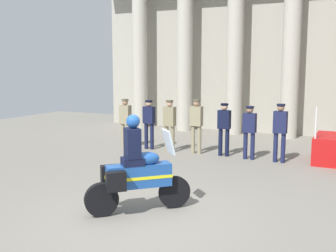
{
  "coord_description": "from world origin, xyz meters",
  "views": [
    {
      "loc": [
        3.64,
        -6.26,
        2.76
      ],
      "look_at": [
        -0.9,
        3.02,
        1.28
      ],
      "focal_mm": 43.61,
      "sensor_mm": 36.0,
      "label": 1
    }
  ],
  "objects_px": {
    "officer_in_row_0": "(125,119)",
    "officer_in_row_3": "(196,122)",
    "officer_in_row_2": "(170,122)",
    "officer_in_row_5": "(249,128)",
    "officer_in_row_1": "(149,120)",
    "motorcycle_with_rider": "(135,172)",
    "officer_in_row_6": "(280,128)",
    "officer_in_row_4": "(224,125)"
  },
  "relations": [
    {
      "from": "motorcycle_with_rider",
      "to": "officer_in_row_4",
      "type": "bearing_deg",
      "value": 45.83
    },
    {
      "from": "officer_in_row_0",
      "to": "officer_in_row_4",
      "type": "xyz_separation_m",
      "value": [
        3.52,
        0.16,
        -0.01
      ]
    },
    {
      "from": "officer_in_row_2",
      "to": "motorcycle_with_rider",
      "type": "bearing_deg",
      "value": 111.61
    },
    {
      "from": "officer_in_row_0",
      "to": "officer_in_row_3",
      "type": "xyz_separation_m",
      "value": [
        2.6,
        0.11,
        0.04
      ]
    },
    {
      "from": "officer_in_row_0",
      "to": "motorcycle_with_rider",
      "type": "distance_m",
      "value": 6.52
    },
    {
      "from": "officer_in_row_6",
      "to": "motorcycle_with_rider",
      "type": "height_order",
      "value": "motorcycle_with_rider"
    },
    {
      "from": "officer_in_row_1",
      "to": "officer_in_row_6",
      "type": "xyz_separation_m",
      "value": [
        4.39,
        -0.08,
        0.03
      ]
    },
    {
      "from": "officer_in_row_6",
      "to": "officer_in_row_4",
      "type": "bearing_deg",
      "value": -2.0
    },
    {
      "from": "officer_in_row_3",
      "to": "officer_in_row_4",
      "type": "xyz_separation_m",
      "value": [
        0.92,
        0.05,
        -0.05
      ]
    },
    {
      "from": "motorcycle_with_rider",
      "to": "officer_in_row_3",
      "type": "bearing_deg",
      "value": 55.21
    },
    {
      "from": "officer_in_row_1",
      "to": "officer_in_row_4",
      "type": "distance_m",
      "value": 2.65
    },
    {
      "from": "officer_in_row_1",
      "to": "officer_in_row_5",
      "type": "xyz_separation_m",
      "value": [
        3.48,
        -0.06,
        -0.03
      ]
    },
    {
      "from": "officer_in_row_4",
      "to": "officer_in_row_3",
      "type": "bearing_deg",
      "value": 5.51
    },
    {
      "from": "officer_in_row_3",
      "to": "motorcycle_with_rider",
      "type": "bearing_deg",
      "value": 102.57
    },
    {
      "from": "officer_in_row_2",
      "to": "officer_in_row_4",
      "type": "height_order",
      "value": "officer_in_row_2"
    },
    {
      "from": "officer_in_row_2",
      "to": "motorcycle_with_rider",
      "type": "xyz_separation_m",
      "value": [
        1.89,
        -5.4,
        -0.22
      ]
    },
    {
      "from": "officer_in_row_4",
      "to": "officer_in_row_2",
      "type": "bearing_deg",
      "value": 8.19
    },
    {
      "from": "officer_in_row_6",
      "to": "officer_in_row_1",
      "type": "bearing_deg",
      "value": 1.31
    },
    {
      "from": "officer_in_row_0",
      "to": "officer_in_row_6",
      "type": "xyz_separation_m",
      "value": [
        5.26,
        0.03,
        0.02
      ]
    },
    {
      "from": "officer_in_row_1",
      "to": "motorcycle_with_rider",
      "type": "relative_size",
      "value": 0.88
    },
    {
      "from": "officer_in_row_0",
      "to": "officer_in_row_5",
      "type": "relative_size",
      "value": 1.04
    },
    {
      "from": "officer_in_row_1",
      "to": "officer_in_row_6",
      "type": "height_order",
      "value": "officer_in_row_6"
    },
    {
      "from": "officer_in_row_0",
      "to": "officer_in_row_1",
      "type": "bearing_deg",
      "value": -170.54
    },
    {
      "from": "officer_in_row_0",
      "to": "officer_in_row_1",
      "type": "relative_size",
      "value": 1.01
    },
    {
      "from": "officer_in_row_6",
      "to": "motorcycle_with_rider",
      "type": "xyz_separation_m",
      "value": [
        -1.66,
        -5.46,
        -0.22
      ]
    },
    {
      "from": "officer_in_row_0",
      "to": "officer_in_row_4",
      "type": "distance_m",
      "value": 3.52
    },
    {
      "from": "officer_in_row_1",
      "to": "officer_in_row_3",
      "type": "height_order",
      "value": "officer_in_row_3"
    },
    {
      "from": "officer_in_row_0",
      "to": "officer_in_row_3",
      "type": "bearing_deg",
      "value": -175.19
    },
    {
      "from": "motorcycle_with_rider",
      "to": "officer_in_row_5",
      "type": "bearing_deg",
      "value": 37.18
    },
    {
      "from": "officer_in_row_2",
      "to": "officer_in_row_6",
      "type": "distance_m",
      "value": 3.55
    },
    {
      "from": "officer_in_row_2",
      "to": "officer_in_row_5",
      "type": "xyz_separation_m",
      "value": [
        2.64,
        0.07,
        -0.05
      ]
    },
    {
      "from": "officer_in_row_3",
      "to": "officer_in_row_6",
      "type": "relative_size",
      "value": 1.02
    },
    {
      "from": "officer_in_row_0",
      "to": "officer_in_row_2",
      "type": "distance_m",
      "value": 1.72
    },
    {
      "from": "officer_in_row_1",
      "to": "motorcycle_with_rider",
      "type": "bearing_deg",
      "value": 118.59
    },
    {
      "from": "officer_in_row_4",
      "to": "officer_in_row_6",
      "type": "xyz_separation_m",
      "value": [
        1.74,
        -0.13,
        0.04
      ]
    },
    {
      "from": "officer_in_row_3",
      "to": "officer_in_row_5",
      "type": "xyz_separation_m",
      "value": [
        1.75,
        -0.06,
        -0.08
      ]
    },
    {
      "from": "officer_in_row_2",
      "to": "motorcycle_with_rider",
      "type": "relative_size",
      "value": 0.9
    },
    {
      "from": "officer_in_row_0",
      "to": "officer_in_row_5",
      "type": "xyz_separation_m",
      "value": [
        4.35,
        0.05,
        -0.04
      ]
    },
    {
      "from": "officer_in_row_1",
      "to": "motorcycle_with_rider",
      "type": "xyz_separation_m",
      "value": [
        2.73,
        -5.53,
        -0.19
      ]
    },
    {
      "from": "officer_in_row_2",
      "to": "officer_in_row_4",
      "type": "distance_m",
      "value": 1.81
    },
    {
      "from": "officer_in_row_1",
      "to": "motorcycle_with_rider",
      "type": "distance_m",
      "value": 6.17
    },
    {
      "from": "officer_in_row_3",
      "to": "officer_in_row_1",
      "type": "bearing_deg",
      "value": 2.43
    }
  ]
}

